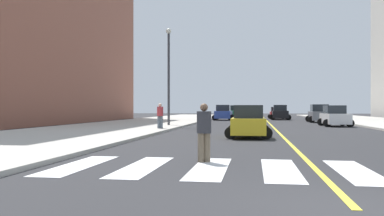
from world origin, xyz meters
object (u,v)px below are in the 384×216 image
pedestrian_walking_west (160,115)px  car_green_fourth (232,112)px  car_blue_second (224,113)px  pedestrian_crossing (204,130)px  car_red_fifth (276,113)px  car_gray_sixth (319,114)px  car_black_third (280,113)px  street_lamp (169,69)px  car_white_nearest (335,117)px  car_yellow_seventh (248,122)px

pedestrian_walking_west → car_green_fourth: bearing=-105.6°
car_blue_second → pedestrian_crossing: size_ratio=2.58×
car_red_fifth → car_gray_sixth: size_ratio=0.87×
car_black_third → pedestrian_crossing: (-4.85, -43.16, 0.02)m
pedestrian_crossing → street_lamp: 22.61m
car_green_fourth → pedestrian_walking_west: car_green_fourth is taller
pedestrian_crossing → street_lamp: bearing=83.0°
car_white_nearest → car_green_fourth: car_green_fourth is taller
car_black_third → street_lamp: bearing=65.3°
car_red_fifth → pedestrian_walking_west: bearing=73.6°
car_green_fourth → car_blue_second: bearing=-89.2°
car_black_third → car_yellow_seventh: 33.35m
car_red_fifth → car_gray_sixth: (3.84, -14.37, 0.11)m
car_red_fifth → car_yellow_seventh: (-3.49, -38.25, 0.01)m
car_blue_second → pedestrian_walking_west: size_ratio=2.52×
pedestrian_crossing → car_yellow_seventh: bearing=61.9°
car_gray_sixth → street_lamp: street_lamp is taller
car_gray_sixth → street_lamp: size_ratio=0.54×
car_green_fourth → car_gray_sixth: 21.50m
car_white_nearest → car_blue_second: 19.12m
car_gray_sixth → pedestrian_walking_west: 22.51m
car_blue_second → car_green_fourth: car_green_fourth is taller
car_black_third → pedestrian_walking_west: bearing=71.2°
car_black_third → car_yellow_seventh: size_ratio=1.15×
car_blue_second → car_yellow_seventh: (3.55, -30.22, -0.11)m
car_black_third → car_red_fifth: (-0.22, 5.11, -0.12)m
pedestrian_walking_west → pedestrian_crossing: bearing=96.6°
car_white_nearest → car_black_third: 19.09m
car_white_nearest → pedestrian_crossing: 25.74m
car_white_nearest → car_black_third: (-3.41, 18.79, 0.08)m
car_red_fifth → car_yellow_seventh: 38.41m
car_black_third → street_lamp: street_lamp is taller
car_black_third → car_red_fifth: size_ratio=1.16×
car_white_nearest → street_lamp: (-13.88, -2.82, 4.03)m
car_white_nearest → car_yellow_seventh: 16.03m
pedestrian_crossing → car_white_nearest: bearing=49.7°
car_blue_second → car_white_nearest: bearing=-55.3°
car_blue_second → car_black_third: size_ratio=0.99×
car_white_nearest → car_blue_second: bearing=-58.3°
car_black_third → car_gray_sixth: bearing=112.5°
car_gray_sixth → street_lamp: 19.15m
car_yellow_seventh → street_lamp: size_ratio=0.48×
car_green_fourth → car_yellow_seventh: 42.76m
car_blue_second → pedestrian_crossing: bearing=-85.8°
car_blue_second → pedestrian_walking_west: bearing=-95.4°
car_white_nearest → pedestrian_walking_west: size_ratio=2.33×
car_white_nearest → pedestrian_walking_west: 15.77m
car_green_fourth → pedestrian_crossing: (2.02, -52.67, 0.02)m
car_white_nearest → car_red_fifth: (-3.63, 23.89, -0.04)m
car_white_nearest → car_red_fifth: car_white_nearest is taller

